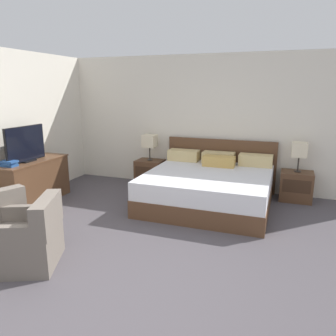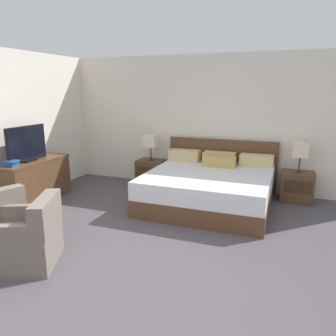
% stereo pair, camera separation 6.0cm
% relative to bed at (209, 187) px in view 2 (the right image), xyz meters
% --- Properties ---
extents(ground_plane, '(11.28, 11.28, 0.00)m').
position_rel_bed_xyz_m(ground_plane, '(-0.35, -2.79, -0.31)').
color(ground_plane, '#4C474C').
extents(wall_back, '(6.68, 0.06, 2.51)m').
position_rel_bed_xyz_m(wall_back, '(-0.35, 1.00, 0.95)').
color(wall_back, silver).
rests_on(wall_back, ground).
extents(wall_left, '(0.06, 5.56, 2.51)m').
position_rel_bed_xyz_m(wall_left, '(-3.12, -1.21, 0.95)').
color(wall_left, silver).
rests_on(wall_left, ground).
extents(bed, '(2.04, 1.97, 0.97)m').
position_rel_bed_xyz_m(bed, '(0.00, 0.00, 0.00)').
color(bed, brown).
rests_on(bed, ground).
extents(nightstand_left, '(0.53, 0.41, 0.51)m').
position_rel_bed_xyz_m(nightstand_left, '(-1.37, 0.70, -0.05)').
color(nightstand_left, brown).
rests_on(nightstand_left, ground).
extents(nightstand_right, '(0.53, 0.41, 0.51)m').
position_rel_bed_xyz_m(nightstand_right, '(1.37, 0.70, -0.05)').
color(nightstand_right, brown).
rests_on(nightstand_right, ground).
extents(table_lamp_left, '(0.25, 0.25, 0.51)m').
position_rel_bed_xyz_m(table_lamp_left, '(-1.37, 0.70, 0.58)').
color(table_lamp_left, '#332D28').
rests_on(table_lamp_left, nightstand_left).
extents(table_lamp_right, '(0.25, 0.25, 0.51)m').
position_rel_bed_xyz_m(table_lamp_right, '(1.37, 0.70, 0.58)').
color(table_lamp_right, '#332D28').
rests_on(table_lamp_right, nightstand_right).
extents(dresser, '(0.49, 1.31, 0.73)m').
position_rel_bed_xyz_m(dresser, '(-2.82, -0.90, 0.07)').
color(dresser, brown).
rests_on(dresser, ground).
extents(tv, '(0.18, 0.82, 0.58)m').
position_rel_bed_xyz_m(tv, '(-2.82, -1.00, 0.70)').
color(tv, black).
rests_on(tv, dresser).
extents(book_red_cover, '(0.26, 0.15, 0.03)m').
position_rel_bed_xyz_m(book_red_cover, '(-2.83, -1.37, 0.44)').
color(book_red_cover, '#234C8E').
rests_on(book_red_cover, dresser).
extents(book_blue_cover, '(0.25, 0.21, 0.03)m').
position_rel_bed_xyz_m(book_blue_cover, '(-2.82, -1.37, 0.47)').
color(book_blue_cover, '#234C8E').
rests_on(book_blue_cover, book_red_cover).
extents(book_small_top, '(0.23, 0.16, 0.03)m').
position_rel_bed_xyz_m(book_small_top, '(-2.81, -1.37, 0.50)').
color(book_small_top, '#234C8E').
rests_on(book_small_top, book_blue_cover).
extents(armchair_companion, '(0.91, 0.90, 0.76)m').
position_rel_bed_xyz_m(armchair_companion, '(-1.41, -2.58, -0.02)').
color(armchair_companion, '#70665B').
rests_on(armchair_companion, ground).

